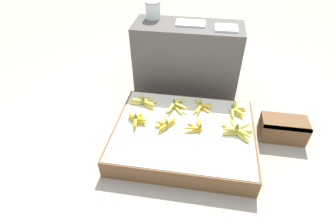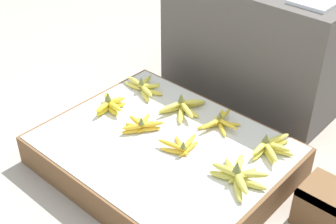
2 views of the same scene
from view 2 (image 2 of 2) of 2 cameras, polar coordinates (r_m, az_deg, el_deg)
name	(u,v)px [view 2 (image 2 of 2)]	position (r m, az deg, el deg)	size (l,w,h in m)	color
ground_plane	(164,168)	(2.40, -0.50, -6.89)	(10.00, 10.00, 0.00)	#A89E8E
display_platform	(164,156)	(2.34, -0.51, -5.35)	(1.16, 0.92, 0.17)	brown
back_vendor_table	(251,45)	(2.79, 10.10, 8.05)	(1.05, 0.42, 0.72)	#4C4742
banana_bunch_middle_left	(110,104)	(2.51, -7.11, 0.93)	(0.20, 0.20, 0.11)	yellow
banana_bunch_middle_midleft	(141,125)	(2.36, -3.30, -1.65)	(0.18, 0.20, 0.09)	gold
banana_bunch_middle_midright	(181,146)	(2.23, 1.56, -4.20)	(0.17, 0.19, 0.08)	gold
banana_bunch_middle_right	(238,175)	(2.08, 8.56, -7.66)	(0.27, 0.24, 0.11)	gold
banana_bunch_back_left	(144,87)	(2.66, -2.89, 3.11)	(0.26, 0.19, 0.10)	#DBCC4C
banana_bunch_back_midleft	(183,108)	(2.48, 1.85, 0.54)	(0.21, 0.27, 0.10)	#DBCC4C
banana_bunch_back_midright	(220,122)	(2.39, 6.34, -1.23)	(0.19, 0.24, 0.08)	gold
banana_bunch_back_right	(271,148)	(2.26, 12.40, -4.26)	(0.16, 0.26, 0.10)	#DBCC4C
foam_tray_dark	(313,2)	(2.46, 17.27, 12.69)	(0.21, 0.17, 0.02)	white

